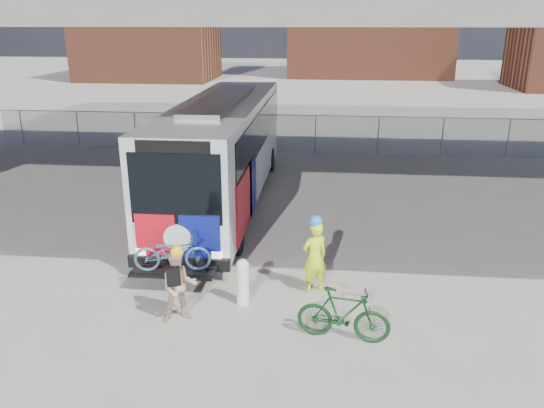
# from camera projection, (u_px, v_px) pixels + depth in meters

# --- Properties ---
(ground) EXTENTS (160.00, 160.00, 0.00)m
(ground) POSITION_uv_depth(u_px,v_px,m) (268.00, 252.00, 14.75)
(ground) COLOR #9E9991
(ground) RESTS_ON ground
(bus) EXTENTS (2.67, 12.99, 3.69)m
(bus) POSITION_uv_depth(u_px,v_px,m) (223.00, 143.00, 18.24)
(bus) COLOR silver
(bus) RESTS_ON ground
(overpass) EXTENTS (40.00, 16.00, 7.95)m
(overpass) POSITION_uv_depth(u_px,v_px,m) (281.00, 6.00, 16.37)
(overpass) COLOR #605E59
(overpass) RESTS_ON ground
(chainlink_fence) EXTENTS (30.00, 0.06, 30.00)m
(chainlink_fence) POSITION_uv_depth(u_px,v_px,m) (295.00, 123.00, 25.57)
(chainlink_fence) COLOR gray
(chainlink_fence) RESTS_ON ground
(brick_buildings) EXTENTS (54.00, 22.00, 12.00)m
(brick_buildings) POSITION_uv_depth(u_px,v_px,m) (327.00, 27.00, 58.19)
(brick_buildings) COLOR brown
(brick_buildings) RESTS_ON ground
(bollard) EXTENTS (0.29, 0.29, 1.10)m
(bollard) POSITION_uv_depth(u_px,v_px,m) (243.00, 280.00, 11.90)
(bollard) COLOR white
(bollard) RESTS_ON ground
(cyclist_hivis) EXTENTS (0.76, 0.68, 1.92)m
(cyclist_hivis) POSITION_uv_depth(u_px,v_px,m) (315.00, 255.00, 12.37)
(cyclist_hivis) COLOR #DDFF1A
(cyclist_hivis) RESTS_ON ground
(cyclist_tan) EXTENTS (0.94, 0.85, 1.74)m
(cyclist_tan) POSITION_uv_depth(u_px,v_px,m) (179.00, 286.00, 11.16)
(cyclist_tan) COLOR tan
(cyclist_tan) RESTS_ON ground
(bike_parked) EXTENTS (1.93, 0.81, 1.13)m
(bike_parked) POSITION_uv_depth(u_px,v_px,m) (343.00, 314.00, 10.56)
(bike_parked) COLOR #123918
(bike_parked) RESTS_ON ground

